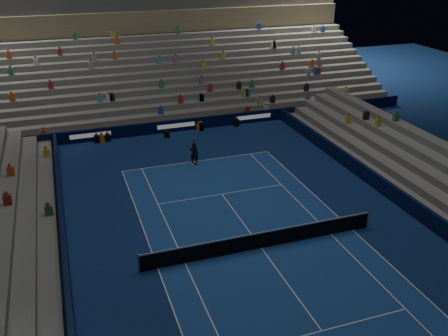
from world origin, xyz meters
TOP-DOWN VIEW (x-y plane):
  - ground at (0.00, 0.00)m, footprint 90.00×90.00m
  - court_surface at (0.00, 0.00)m, footprint 10.97×23.77m
  - sponsor_barrier_far at (0.00, 18.50)m, footprint 44.00×0.25m
  - sponsor_barrier_east at (9.70, 0.00)m, footprint 0.25×37.00m
  - sponsor_barrier_west at (-9.70, 0.00)m, footprint 0.25×37.00m
  - grandstand_main at (0.00, 27.90)m, footprint 44.00×15.20m
  - tennis_net at (0.00, 0.00)m, footprint 12.90×0.10m
  - tennis_player at (-0.40, 11.38)m, footprint 0.72×0.59m
  - broadcast_camera at (-1.02, 17.44)m, footprint 0.39×0.82m

SIDE VIEW (x-z plane):
  - ground at x=0.00m, z-range 0.00..0.00m
  - court_surface at x=0.00m, z-range 0.00..0.01m
  - broadcast_camera at x=-1.02m, z-range 0.01..0.53m
  - sponsor_barrier_far at x=0.00m, z-range 0.00..1.00m
  - sponsor_barrier_east at x=9.70m, z-range 0.00..1.00m
  - sponsor_barrier_west at x=-9.70m, z-range 0.00..1.00m
  - tennis_net at x=0.00m, z-range -0.05..1.05m
  - tennis_player at x=-0.40m, z-range 0.00..1.70m
  - grandstand_main at x=0.00m, z-range -2.22..8.98m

